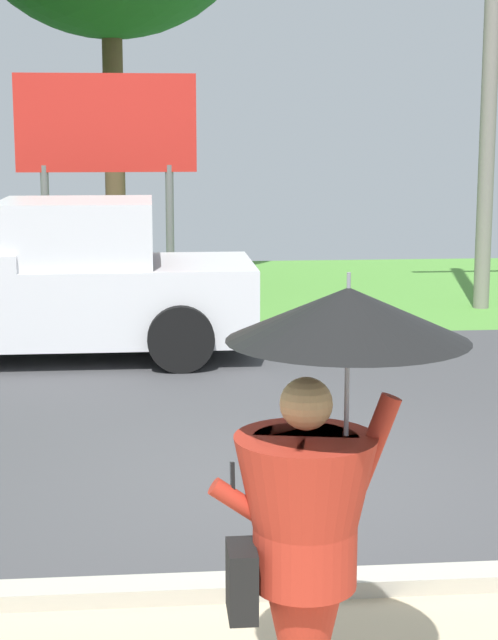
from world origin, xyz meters
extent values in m
cube|color=#424244|center=(0.00, 2.00, -0.05)|extent=(40.00, 8.00, 0.10)
cube|color=#54953A|center=(0.00, 10.00, -0.05)|extent=(40.00, 8.00, 0.10)
cube|color=#B2AD9E|center=(0.00, -2.00, 0.05)|extent=(40.00, 0.24, 0.10)
cone|color=#B22D1E|center=(-0.39, -3.64, 0.73)|extent=(0.60, 0.60, 1.45)
cylinder|color=#B22D1E|center=(-0.39, -3.64, 1.12)|extent=(0.44, 0.44, 0.65)
sphere|color=tan|center=(-0.39, -3.64, 1.59)|extent=(0.22, 0.22, 0.22)
cylinder|color=#B22D1E|center=(-0.11, -3.64, 1.40)|extent=(0.24, 0.09, 0.45)
cylinder|color=#B22D1E|center=(-0.65, -3.62, 1.16)|extent=(0.29, 0.08, 0.24)
cylinder|color=gray|center=(-0.22, -3.64, 1.62)|extent=(0.02, 0.02, 0.75)
cone|color=black|center=(-0.22, -3.64, 1.96)|extent=(1.00, 1.00, 0.22)
cylinder|color=gray|center=(-0.22, -3.64, 2.08)|extent=(0.02, 0.02, 0.10)
cube|color=black|center=(-0.69, -3.59, 1.25)|extent=(0.02, 0.11, 0.16)
cube|color=black|center=(-0.66, -3.69, 0.85)|extent=(0.12, 0.24, 0.30)
cube|color=silver|center=(-2.40, 4.88, 0.68)|extent=(5.20, 2.00, 0.90)
cube|color=silver|center=(-1.90, 4.88, 1.43)|extent=(1.80, 1.84, 0.90)
cube|color=#2D3842|center=(-1.05, 4.88, 1.43)|extent=(0.10, 1.70, 0.77)
cylinder|color=black|center=(-0.70, 5.88, 0.38)|extent=(0.76, 0.28, 0.76)
cylinder|color=black|center=(-0.70, 3.88, 0.38)|extent=(0.76, 0.28, 0.76)
cylinder|color=gray|center=(4.03, 7.80, 3.67)|extent=(0.24, 0.24, 7.33)
cylinder|color=slate|center=(-2.54, 7.71, 1.10)|extent=(0.12, 0.12, 2.20)
cylinder|color=slate|center=(-0.74, 7.71, 1.10)|extent=(0.12, 0.12, 2.20)
cube|color=red|center=(-1.64, 7.71, 2.80)|extent=(2.60, 0.10, 1.40)
cylinder|color=brown|center=(-1.65, 11.28, 2.49)|extent=(0.36, 0.36, 4.98)
camera|label=1|loc=(-1.01, -7.77, 2.69)|focal=58.97mm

